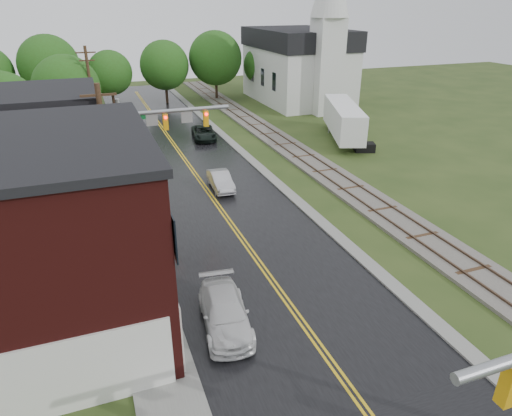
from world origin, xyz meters
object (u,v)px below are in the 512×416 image
suv_dark (204,133)px  utility_pole_b (108,164)px  sedan_silver (221,181)px  semi_trailer (344,119)px  pickup_white (225,313)px  church (302,58)px  utility_pole_c (92,93)px  tree_left_e (69,90)px  traffic_signal_far (155,131)px  tree_left_c (5,110)px

suv_dark → utility_pole_b: bearing=-110.5°
sedan_silver → semi_trailer: semi_trailer is taller
semi_trailer → pickup_white: bearing=-129.6°
church → utility_pole_c: bearing=-160.0°
tree_left_e → sedan_silver: size_ratio=2.10×
suv_dark → sedan_silver: (-2.16, -13.35, -0.01)m
utility_pole_b → pickup_white: size_ratio=1.91×
traffic_signal_far → utility_pole_b: utility_pole_b is taller
traffic_signal_far → sedan_silver: size_ratio=1.89×
tree_left_e → utility_pole_b: bearing=-85.1°
church → pickup_white: 47.64m
church → utility_pole_b: size_ratio=2.22×
tree_left_c → utility_pole_b: bearing=-68.5°
utility_pole_b → suv_dark: size_ratio=1.94×
utility_pole_c → sedan_silver: 18.65m
traffic_signal_far → tree_left_e: tree_left_e is taller
tree_left_e → suv_dark: tree_left_e is taller
suv_dark → pickup_white: 29.20m
utility_pole_c → tree_left_e: (-2.05, 1.90, 0.09)m
tree_left_e → semi_trailer: size_ratio=0.74×
suv_dark → semi_trailer: semi_trailer is taller
church → tree_left_c: 36.59m
traffic_signal_far → utility_pole_c: utility_pole_c is taller
utility_pole_b → pickup_white: bearing=-69.3°
tree_left_e → semi_trailer: tree_left_e is taller
tree_left_e → pickup_white: size_ratio=1.73×
pickup_white → suv_dark: bearing=84.4°
church → sedan_silver: church is taller
tree_left_c → church: bearing=22.2°
tree_left_c → semi_trailer: bearing=-7.7°
utility_pole_c → sedan_silver: (7.85, -16.42, -4.08)m
sedan_silver → pickup_white: bearing=-103.4°
tree_left_c → pickup_white: bearing=-68.8°
church → suv_dark: 21.74m
utility_pole_c → pickup_white: (3.60, -31.55, -4.03)m
traffic_signal_far → semi_trailer: (19.63, 8.82, -2.85)m
traffic_signal_far → sedan_silver: (4.52, 0.58, -4.33)m
tree_left_c → sedan_silver: bearing=-39.6°
sedan_silver → church: bearing=56.4°
tree_left_c → sedan_silver: size_ratio=1.97×
utility_pole_c → sedan_silver: bearing=-64.4°
traffic_signal_far → utility_pole_c: 17.33m
church → traffic_signal_far: bearing=-131.3°
utility_pole_b → tree_left_c: 19.24m
tree_left_e → pickup_white: 34.17m
church → sedan_silver: bearing=-125.9°
utility_pole_b → tree_left_e: 23.99m
traffic_signal_far → sedan_silver: traffic_signal_far is taller
tree_left_c → tree_left_e: (5.00, 6.00, 0.30)m
utility_pole_c → utility_pole_b: bearing=-90.0°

